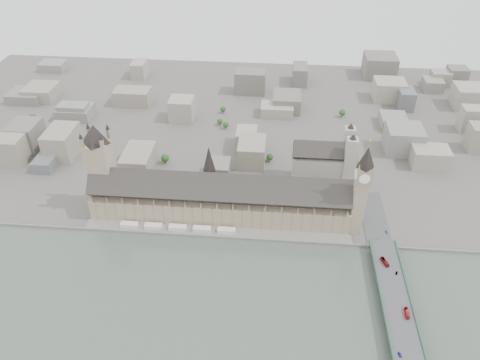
# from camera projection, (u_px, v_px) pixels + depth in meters

# --- Properties ---
(ground) EXTENTS (900.00, 900.00, 0.00)m
(ground) POSITION_uv_depth(u_px,v_px,m) (218.00, 228.00, 478.68)
(ground) COLOR #595651
(ground) RESTS_ON ground
(embankment_wall) EXTENTS (600.00, 1.50, 3.00)m
(embankment_wall) POSITION_uv_depth(u_px,v_px,m) (216.00, 237.00, 465.67)
(embankment_wall) COLOR gray
(embankment_wall) RESTS_ON ground
(river_terrace) EXTENTS (270.00, 15.00, 2.00)m
(river_terrace) POSITION_uv_depth(u_px,v_px,m) (217.00, 232.00, 472.03)
(river_terrace) COLOR gray
(river_terrace) RESTS_ON ground
(terrace_tents) EXTENTS (118.00, 7.00, 4.00)m
(terrace_tents) POSITION_uv_depth(u_px,v_px,m) (177.00, 227.00, 473.54)
(terrace_tents) COLOR white
(terrace_tents) RESTS_ON river_terrace
(palace_of_westminster) EXTENTS (265.00, 40.73, 55.44)m
(palace_of_westminster) POSITION_uv_depth(u_px,v_px,m) (219.00, 199.00, 481.38)
(palace_of_westminster) COLOR gray
(palace_of_westminster) RESTS_ON ground
(elizabeth_tower) EXTENTS (17.00, 17.00, 107.50)m
(elizabeth_tower) POSITION_uv_depth(u_px,v_px,m) (362.00, 185.00, 441.44)
(elizabeth_tower) COLOR gray
(elizabeth_tower) RESTS_ON ground
(victoria_tower) EXTENTS (30.00, 30.00, 100.00)m
(victoria_tower) POSITION_uv_depth(u_px,v_px,m) (101.00, 164.00, 476.23)
(victoria_tower) COLOR gray
(victoria_tower) RESTS_ON ground
(central_tower) EXTENTS (13.00, 13.00, 48.00)m
(central_tower) POSITION_uv_depth(u_px,v_px,m) (209.00, 167.00, 466.66)
(central_tower) COLOR gray
(central_tower) RESTS_ON ground
(westminster_bridge) EXTENTS (25.00, 325.00, 10.25)m
(westminster_bridge) POSITION_uv_depth(u_px,v_px,m) (395.00, 304.00, 393.33)
(westminster_bridge) COLOR #474749
(westminster_bridge) RESTS_ON ground
(bridge_parapets) EXTENTS (25.00, 235.00, 1.15)m
(bridge_parapets) POSITION_uv_depth(u_px,v_px,m) (407.00, 346.00, 354.00)
(bridge_parapets) COLOR #2F5646
(bridge_parapets) RESTS_ON westminster_bridge
(westminster_abbey) EXTENTS (68.00, 36.00, 64.00)m
(westminster_abbey) POSITION_uv_depth(u_px,v_px,m) (324.00, 162.00, 533.02)
(westminster_abbey) COLOR #A09B90
(westminster_abbey) RESTS_ON ground
(city_skyline_inland) EXTENTS (720.00, 360.00, 38.00)m
(city_skyline_inland) POSITION_uv_depth(u_px,v_px,m) (239.00, 104.00, 665.86)
(city_skyline_inland) COLOR gray
(city_skyline_inland) RESTS_ON ground
(park_trees) EXTENTS (110.00, 30.00, 15.00)m
(park_trees) POSITION_uv_depth(u_px,v_px,m) (215.00, 187.00, 523.57)
(park_trees) COLOR #284C1B
(park_trees) RESTS_ON ground
(red_bus_north) EXTENTS (6.79, 12.13, 3.32)m
(red_bus_north) POSITION_uv_depth(u_px,v_px,m) (385.00, 262.00, 423.55)
(red_bus_north) COLOR #9E1212
(red_bus_north) RESTS_ON westminster_bridge
(red_bus_south) EXTENTS (3.41, 11.77, 3.24)m
(red_bus_south) POSITION_uv_depth(u_px,v_px,m) (407.00, 313.00, 377.33)
(red_bus_south) COLOR red
(red_bus_south) RESTS_ON westminster_bridge
(car_blue) EXTENTS (2.78, 4.72, 1.51)m
(car_blue) POSITION_uv_depth(u_px,v_px,m) (400.00, 355.00, 347.51)
(car_blue) COLOR #172B97
(car_blue) RESTS_ON westminster_bridge
(car_silver) EXTENTS (2.56, 4.08, 1.27)m
(car_silver) POSITION_uv_depth(u_px,v_px,m) (397.00, 273.00, 413.92)
(car_silver) COLOR gray
(car_silver) RESTS_ON westminster_bridge
(car_approach) EXTENTS (2.81, 5.20, 1.43)m
(car_approach) POSITION_uv_depth(u_px,v_px,m) (387.00, 233.00, 457.06)
(car_approach) COLOR gray
(car_approach) RESTS_ON westminster_bridge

